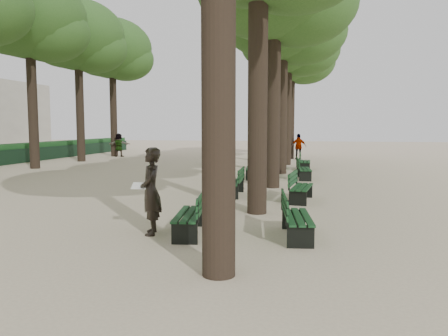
# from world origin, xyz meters

# --- Properties ---
(ground) EXTENTS (120.00, 120.00, 0.00)m
(ground) POSITION_xyz_m (0.00, 0.00, 0.00)
(ground) COLOR beige
(ground) RESTS_ON ground
(tree_central_3) EXTENTS (6.00, 6.00, 9.95)m
(tree_central_3) POSITION_xyz_m (1.50, 13.00, 7.65)
(tree_central_3) COLOR #33261C
(tree_central_3) RESTS_ON ground
(tree_central_4) EXTENTS (6.00, 6.00, 9.95)m
(tree_central_4) POSITION_xyz_m (1.50, 18.00, 7.65)
(tree_central_4) COLOR #33261C
(tree_central_4) RESTS_ON ground
(tree_central_5) EXTENTS (6.00, 6.00, 9.95)m
(tree_central_5) POSITION_xyz_m (1.50, 23.00, 7.65)
(tree_central_5) COLOR #33261C
(tree_central_5) RESTS_ON ground
(tree_far_3) EXTENTS (6.00, 6.00, 10.45)m
(tree_far_3) POSITION_xyz_m (-12.00, 13.00, 8.14)
(tree_far_3) COLOR #33261C
(tree_far_3) RESTS_ON ground
(tree_far_4) EXTENTS (6.00, 6.00, 10.45)m
(tree_far_4) POSITION_xyz_m (-12.00, 18.00, 8.14)
(tree_far_4) COLOR #33261C
(tree_far_4) RESTS_ON ground
(tree_far_5) EXTENTS (6.00, 6.00, 10.45)m
(tree_far_5) POSITION_xyz_m (-12.00, 23.00, 8.14)
(tree_far_5) COLOR #33261C
(tree_far_5) RESTS_ON ground
(bench_left_0) EXTENTS (0.80, 1.86, 0.92)m
(bench_left_0) POSITION_xyz_m (0.37, 0.39, 0.27)
(bench_left_0) COLOR black
(bench_left_0) RESTS_ON ground
(bench_left_1) EXTENTS (0.64, 1.82, 0.92)m
(bench_left_1) POSITION_xyz_m (0.37, 5.82, 0.27)
(bench_left_1) COLOR black
(bench_left_1) RESTS_ON ground
(bench_left_2) EXTENTS (0.75, 1.85, 0.92)m
(bench_left_2) POSITION_xyz_m (0.37, 10.73, 0.27)
(bench_left_2) COLOR black
(bench_left_2) RESTS_ON ground
(bench_left_3) EXTENTS (0.61, 1.81, 0.92)m
(bench_left_3) POSITION_xyz_m (0.37, 15.16, 0.27)
(bench_left_3) COLOR black
(bench_left_3) RESTS_ON ground
(bench_right_0) EXTENTS (0.78, 1.86, 0.92)m
(bench_right_0) POSITION_xyz_m (2.63, 0.55, 0.27)
(bench_right_0) COLOR black
(bench_right_0) RESTS_ON ground
(bench_right_1) EXTENTS (0.76, 1.85, 0.92)m
(bench_right_1) POSITION_xyz_m (2.63, 5.09, 0.27)
(bench_right_1) COLOR black
(bench_right_1) RESTS_ON ground
(bench_right_2) EXTENTS (0.74, 1.85, 0.92)m
(bench_right_2) POSITION_xyz_m (2.63, 10.89, 0.27)
(bench_right_2) COLOR black
(bench_right_2) RESTS_ON ground
(bench_right_3) EXTENTS (0.57, 1.80, 0.92)m
(bench_right_3) POSITION_xyz_m (2.63, 15.07, 0.27)
(bench_right_3) COLOR black
(bench_right_3) RESTS_ON ground
(man_with_map) EXTENTS (0.73, 0.83, 1.88)m
(man_with_map) POSITION_xyz_m (-0.46, 0.27, 0.94)
(man_with_map) COLOR black
(man_with_map) RESTS_ON ground
(pedestrian_d) EXTENTS (0.85, 0.81, 1.71)m
(pedestrian_d) POSITION_xyz_m (-5.86, 29.05, 0.85)
(pedestrian_d) COLOR #262628
(pedestrian_d) RESTS_ON ground
(pedestrian_e) EXTENTS (1.69, 0.55, 1.79)m
(pedestrian_e) POSITION_xyz_m (-11.39, 22.53, 0.89)
(pedestrian_e) COLOR #262628
(pedestrian_e) RESTS_ON ground
(pedestrian_c) EXTENTS (1.09, 0.48, 1.80)m
(pedestrian_c) POSITION_xyz_m (2.11, 22.43, 0.90)
(pedestrian_c) COLOR #262628
(pedestrian_c) RESTS_ON ground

